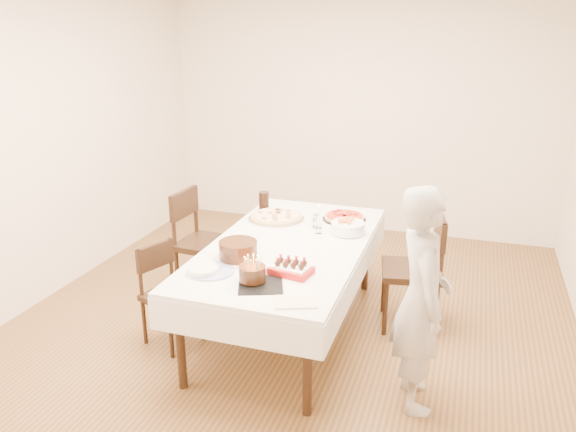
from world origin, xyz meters
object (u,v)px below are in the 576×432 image
(cola_glass, at_px, (264,201))
(layer_cake, at_px, (238,250))
(strawberry_box, at_px, (291,269))
(pizza_pepperoni, at_px, (344,217))
(person, at_px, (421,300))
(pasta_bowl, at_px, (348,227))
(taper_candle, at_px, (319,219))
(dining_table, at_px, (288,288))
(pizza_white, at_px, (276,217))
(chair_left_savory, at_px, (206,244))
(chair_right_savory, at_px, (411,271))
(birthday_cake, at_px, (252,269))
(chair_left_dessert, at_px, (172,296))

(cola_glass, bearing_deg, layer_cake, -78.60)
(strawberry_box, bearing_deg, pizza_pepperoni, 85.57)
(cola_glass, xyz_separation_m, layer_cake, (0.22, -1.11, -0.02))
(person, height_order, pasta_bowl, person)
(taper_candle, xyz_separation_m, layer_cake, (-0.41, -0.69, -0.06))
(dining_table, xyz_separation_m, person, (1.06, -0.58, 0.36))
(pizza_white, bearing_deg, layer_cake, -87.81)
(pasta_bowl, relative_size, layer_cake, 0.76)
(pizza_white, relative_size, taper_candle, 1.95)
(chair_left_savory, bearing_deg, pizza_pepperoni, -162.54)
(pizza_white, height_order, pizza_pepperoni, same)
(chair_left_savory, bearing_deg, person, 157.58)
(chair_left_savory, xyz_separation_m, pizza_white, (0.63, 0.11, 0.29))
(strawberry_box, bearing_deg, chair_right_savory, 51.99)
(pizza_pepperoni, relative_size, strawberry_box, 1.34)
(dining_table, xyz_separation_m, pasta_bowl, (0.38, 0.37, 0.43))
(birthday_cake, bearing_deg, pasta_bowl, 69.98)
(pasta_bowl, bearing_deg, cola_glass, 157.81)
(chair_left_dessert, bearing_deg, birthday_cake, -178.52)
(chair_right_savory, xyz_separation_m, pizza_pepperoni, (-0.62, 0.29, 0.29))
(chair_right_savory, height_order, person, person)
(person, distance_m, pasta_bowl, 1.17)
(chair_left_savory, xyz_separation_m, pasta_bowl, (1.30, -0.03, 0.32))
(birthday_cake, bearing_deg, pizza_white, 102.46)
(chair_right_savory, distance_m, pizza_pepperoni, 0.74)
(chair_left_savory, height_order, pizza_white, chair_left_savory)
(chair_left_dessert, xyz_separation_m, pizza_pepperoni, (1.07, 1.13, 0.38))
(pizza_white, relative_size, strawberry_box, 1.76)
(person, xyz_separation_m, layer_cake, (-1.31, 0.19, 0.08))
(chair_left_savory, distance_m, pizza_pepperoni, 1.26)
(person, height_order, birthday_cake, person)
(chair_left_savory, distance_m, pasta_bowl, 1.33)
(chair_left_savory, distance_m, birthday_cake, 1.48)
(pizza_pepperoni, distance_m, birthday_cake, 1.43)
(taper_candle, relative_size, strawberry_box, 0.90)
(birthday_cake, bearing_deg, chair_left_dessert, 161.11)
(layer_cake, bearing_deg, pizza_white, 92.19)
(chair_left_savory, bearing_deg, pasta_bowl, -177.47)
(chair_right_savory, xyz_separation_m, chair_left_dessert, (-1.68, -0.85, -0.09))
(birthday_cake, bearing_deg, pizza_pepperoni, 78.23)
(dining_table, xyz_separation_m, chair_left_savory, (-0.91, 0.41, 0.11))
(pizza_pepperoni, xyz_separation_m, birthday_cake, (-0.29, -1.40, 0.07))
(pizza_white, xyz_separation_m, layer_cake, (0.03, -0.91, 0.05))
(dining_table, bearing_deg, pizza_white, 118.43)
(strawberry_box, bearing_deg, taper_candle, 92.00)
(dining_table, height_order, chair_left_dessert, chair_left_dessert)
(chair_left_savory, distance_m, taper_candle, 1.15)
(chair_left_savory, distance_m, chair_left_dessert, 0.86)
(pasta_bowl, xyz_separation_m, birthday_cake, (-0.39, -1.08, 0.04))
(dining_table, relative_size, layer_cake, 6.12)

